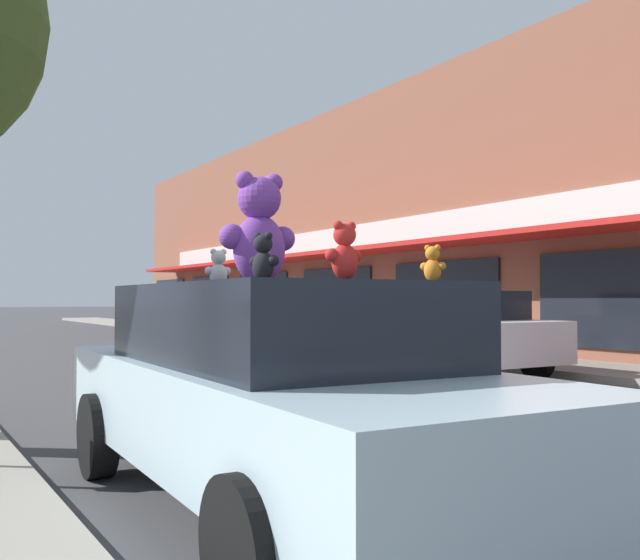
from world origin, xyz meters
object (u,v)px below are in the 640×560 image
at_px(teddy_bear_red, 344,252).
at_px(parked_car_far_center, 444,330).
at_px(teddy_bear_green, 256,273).
at_px(teddy_bear_orange, 433,264).
at_px(teddy_bear_black, 263,258).
at_px(teddy_bear_white, 218,268).
at_px(plush_art_car, 277,390).
at_px(teddy_bear_giant, 259,230).

xyz_separation_m(teddy_bear_red, parked_car_far_center, (6.75, 6.88, -0.83)).
distance_m(teddy_bear_green, teddy_bear_orange, 1.90).
distance_m(teddy_bear_red, teddy_bear_black, 0.56).
height_order(teddy_bear_orange, teddy_bear_white, teddy_bear_white).
height_order(teddy_bear_green, teddy_bear_black, teddy_bear_black).
distance_m(teddy_bear_orange, teddy_bear_white, 2.24).
height_order(teddy_bear_red, teddy_bear_orange, teddy_bear_red).
relative_size(teddy_bear_green, parked_car_far_center, 0.05).
height_order(plush_art_car, teddy_bear_giant, teddy_bear_giant).
distance_m(teddy_bear_giant, teddy_bear_white, 1.10).
distance_m(teddy_bear_orange, parked_car_far_center, 9.18).
xyz_separation_m(teddy_bear_green, teddy_bear_black, (-0.65, -1.42, 0.03)).
bearing_deg(teddy_bear_green, teddy_bear_giant, 128.92).
bearing_deg(parked_car_far_center, teddy_bear_black, -137.59).
xyz_separation_m(teddy_bear_giant, teddy_bear_orange, (0.57, -1.14, -0.26)).
xyz_separation_m(teddy_bear_green, teddy_bear_white, (-0.18, 0.32, 0.04)).
bearing_deg(teddy_bear_giant, plush_art_car, 122.37).
xyz_separation_m(teddy_bear_white, parked_car_far_center, (6.50, 4.62, -0.82)).
xyz_separation_m(teddy_bear_giant, teddy_bear_red, (-0.09, -1.19, -0.22)).
bearing_deg(plush_art_car, teddy_bear_black, -122.71).
distance_m(teddy_bear_red, teddy_bear_white, 2.27).
relative_size(teddy_bear_green, teddy_bear_white, 0.73).
height_order(plush_art_car, parked_car_far_center, parked_car_far_center).
bearing_deg(teddy_bear_white, plush_art_car, 88.32).
bearing_deg(teddy_bear_giant, teddy_bear_black, 68.27).
bearing_deg(teddy_bear_red, teddy_bear_white, -100.61).
xyz_separation_m(teddy_bear_red, teddy_bear_black, (-0.22, 0.52, -0.01)).
bearing_deg(teddy_bear_black, parked_car_far_center, -70.32).
bearing_deg(teddy_bear_white, teddy_bear_black, 77.48).
bearing_deg(parked_car_far_center, plush_art_car, -138.55).
xyz_separation_m(teddy_bear_giant, teddy_bear_black, (-0.31, -0.67, -0.23)).
bearing_deg(teddy_bear_orange, teddy_bear_white, -19.82).
distance_m(plush_art_car, teddy_bear_green, 1.23).
distance_m(teddy_bear_green, teddy_bear_black, 1.56).
bearing_deg(parked_car_far_center, teddy_bear_red, -134.43).
distance_m(teddy_bear_red, teddy_bear_orange, 0.66).
bearing_deg(teddy_bear_white, teddy_bear_giant, 84.01).
bearing_deg(plush_art_car, teddy_bear_white, 87.90).
relative_size(teddy_bear_black, teddy_bear_orange, 1.31).
bearing_deg(teddy_bear_black, teddy_bear_white, -37.82).
bearing_deg(parked_car_far_center, teddy_bear_giant, -139.48).
bearing_deg(teddy_bear_green, teddy_bear_white, 3.90).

